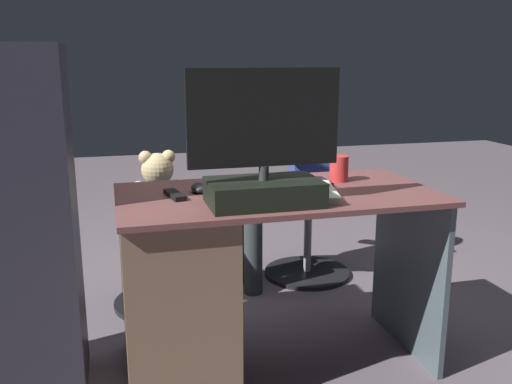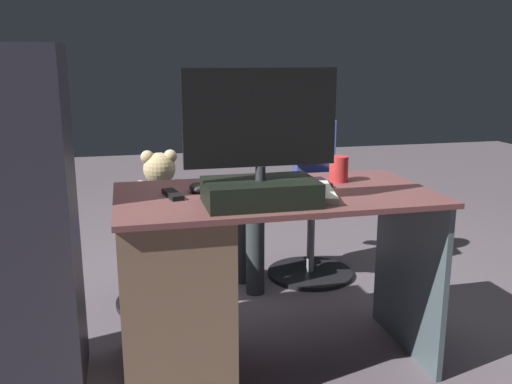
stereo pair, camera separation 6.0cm
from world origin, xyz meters
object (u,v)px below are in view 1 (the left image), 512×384
object	(u,v)px
monitor	(264,165)
cup	(339,169)
desk	(198,284)
keyboard	(279,185)
computer_mouse	(199,188)
teddy_bear	(158,188)
visitor_chair	(308,233)
tv_remote	(175,195)
office_chair_teddy	(161,256)
person	(296,164)

from	to	relation	value
monitor	cup	bearing A→B (deg)	-145.15
cup	desk	bearing A→B (deg)	11.20
desk	monitor	xyz separation A→B (m)	(-0.22, 0.16, 0.49)
desk	keyboard	bearing A→B (deg)	-167.10
keyboard	computer_mouse	world-z (taller)	computer_mouse
computer_mouse	cup	distance (m)	0.61
desk	teddy_bear	bearing A→B (deg)	-83.57
desk	teddy_bear	size ratio (longest dim) A/B	3.52
monitor	computer_mouse	distance (m)	0.33
computer_mouse	teddy_bear	bearing A→B (deg)	-80.64
visitor_chair	tv_remote	bearing A→B (deg)	45.36
desk	computer_mouse	world-z (taller)	computer_mouse
desk	monitor	distance (m)	0.56
monitor	keyboard	world-z (taller)	monitor
cup	visitor_chair	world-z (taller)	cup
visitor_chair	monitor	bearing A→B (deg)	61.85
monitor	computer_mouse	size ratio (longest dim) A/B	5.59
computer_mouse	teddy_bear	world-z (taller)	teddy_bear
keyboard	teddy_bear	size ratio (longest dim) A/B	1.21
teddy_bear	visitor_chair	bearing A→B (deg)	-168.52
office_chair_teddy	visitor_chair	world-z (taller)	same
computer_mouse	person	distance (m)	1.03
desk	office_chair_teddy	distance (m)	0.71
computer_mouse	keyboard	bearing A→B (deg)	-178.49
monitor	person	bearing A→B (deg)	-114.62
keyboard	office_chair_teddy	xyz separation A→B (m)	(0.43, -0.62, -0.48)
computer_mouse	visitor_chair	bearing A→B (deg)	-132.88
office_chair_teddy	person	size ratio (longest dim) A/B	0.44
keyboard	cup	size ratio (longest dim) A/B	3.91
teddy_bear	desk	bearing A→B (deg)	96.43
keyboard	office_chair_teddy	size ratio (longest dim) A/B	0.85
computer_mouse	tv_remote	size ratio (longest dim) A/B	0.64
cup	visitor_chair	xyz separation A→B (m)	(-0.15, -0.76, -0.53)
teddy_bear	person	size ratio (longest dim) A/B	0.31
monitor	teddy_bear	size ratio (longest dim) A/B	1.54
computer_mouse	person	bearing A→B (deg)	-129.99
keyboard	office_chair_teddy	world-z (taller)	keyboard
monitor	tv_remote	distance (m)	0.37
person	keyboard	bearing A→B (deg)	66.56
desk	visitor_chair	xyz separation A→B (m)	(-0.78, -0.88, -0.13)
desk	cup	bearing A→B (deg)	-168.80
office_chair_teddy	person	bearing A→B (deg)	-167.80
desk	monitor	world-z (taller)	monitor
tv_remote	visitor_chair	xyz separation A→B (m)	(-0.85, -0.86, -0.49)
keyboard	visitor_chair	distance (m)	1.03
visitor_chair	computer_mouse	bearing A→B (deg)	47.12
person	office_chair_teddy	bearing A→B (deg)	12.20
monitor	visitor_chair	world-z (taller)	monitor
cup	person	xyz separation A→B (m)	(-0.06, -0.74, -0.12)
cup	tv_remote	bearing A→B (deg)	8.48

